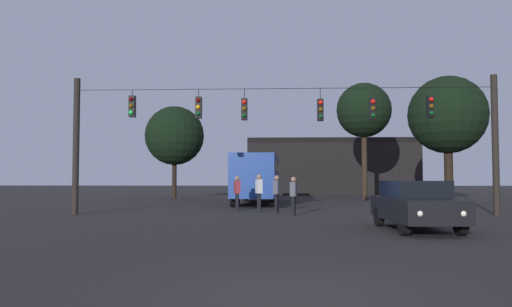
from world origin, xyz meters
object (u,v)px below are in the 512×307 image
object	(u,v)px
pedestrian_crossing_right	(259,190)
pedestrian_near_bus	(237,191)
car_near_right	(415,204)
tree_behind_building	(448,115)
tree_left_silhouette	(175,136)
pedestrian_crossing_left	(277,191)
pedestrian_crossing_center	(294,194)
tree_right_far	(364,111)
city_bus	(258,174)

from	to	relation	value
pedestrian_crossing_right	pedestrian_near_bus	distance (m)	1.31
car_near_right	tree_behind_building	world-z (taller)	tree_behind_building
pedestrian_near_bus	tree_left_silhouette	bearing A→B (deg)	112.35
pedestrian_crossing_left	pedestrian_crossing_center	distance (m)	2.04
pedestrian_crossing_right	tree_right_far	size ratio (longest dim) A/B	0.20
pedestrian_crossing_left	tree_right_far	world-z (taller)	tree_right_far
tree_left_silhouette	tree_right_far	size ratio (longest dim) A/B	0.83
car_near_right	pedestrian_crossing_right	distance (m)	9.68
car_near_right	pedestrian_near_bus	distance (m)	10.88
tree_left_silhouette	tree_right_far	xyz separation A→B (m)	(14.97, -1.56, 1.74)
tree_left_silhouette	tree_behind_building	distance (m)	20.71
pedestrian_crossing_right	tree_behind_building	world-z (taller)	tree_behind_building
city_bus	pedestrian_crossing_right	world-z (taller)	city_bus
city_bus	tree_left_silhouette	xyz separation A→B (m)	(-7.06, 7.74, 3.20)
tree_behind_building	pedestrian_crossing_center	bearing A→B (deg)	-132.45
city_bus	tree_behind_building	world-z (taller)	tree_behind_building
tree_left_silhouette	pedestrian_near_bus	bearing A→B (deg)	-67.65
car_near_right	tree_right_far	distance (m)	23.72
pedestrian_crossing_center	tree_behind_building	distance (m)	16.15
car_near_right	pedestrian_crossing_center	bearing A→B (deg)	120.96
city_bus	car_near_right	xyz separation A→B (m)	(5.56, -16.65, -1.07)
pedestrian_crossing_center	tree_behind_building	world-z (taller)	tree_behind_building
pedestrian_near_bus	tree_left_silhouette	distance (m)	17.23
pedestrian_near_bus	tree_right_far	distance (m)	17.37
pedestrian_crossing_center	pedestrian_near_bus	size ratio (longest dim) A/B	0.97
car_near_right	pedestrian_crossing_right	world-z (taller)	pedestrian_crossing_right
tree_left_silhouette	tree_right_far	world-z (taller)	tree_right_far
car_near_right	pedestrian_crossing_center	size ratio (longest dim) A/B	2.64
city_bus	pedestrian_crossing_left	bearing A→B (deg)	-81.85
pedestrian_crossing_center	tree_right_far	xyz separation A→B (m)	(5.93, 16.88, 5.86)
city_bus	tree_left_silhouette	size ratio (longest dim) A/B	1.48
tree_left_silhouette	pedestrian_crossing_center	bearing A→B (deg)	-63.87
pedestrian_crossing_center	pedestrian_crossing_right	distance (m)	2.74
pedestrian_near_bus	tree_right_far	size ratio (longest dim) A/B	0.19
pedestrian_crossing_center	tree_right_far	size ratio (longest dim) A/B	0.19
pedestrian_near_bus	tree_behind_building	xyz separation A→B (m)	(13.09, 8.43, 4.75)
pedestrian_crossing_center	tree_behind_building	bearing A→B (deg)	47.55
pedestrian_crossing_right	pedestrian_near_bus	size ratio (longest dim) A/B	1.04
pedestrian_crossing_left	city_bus	bearing A→B (deg)	98.15
pedestrian_near_bus	tree_left_silhouette	xyz separation A→B (m)	(-6.37, 15.48, 4.08)
pedestrian_near_bus	pedestrian_crossing_left	bearing A→B (deg)	-28.17
pedestrian_crossing_right	city_bus	bearing A→B (deg)	92.81
tree_behind_building	tree_right_far	bearing A→B (deg)	129.22
pedestrian_crossing_right	tree_behind_building	bearing A→B (deg)	37.33
pedestrian_crossing_left	pedestrian_crossing_center	world-z (taller)	pedestrian_crossing_left
pedestrian_crossing_left	tree_left_silhouette	world-z (taller)	tree_left_silhouette
pedestrian_crossing_right	tree_left_silhouette	xyz separation A→B (m)	(-7.47, 16.19, 4.04)
city_bus	pedestrian_near_bus	world-z (taller)	city_bus
tree_behind_building	tree_right_far	world-z (taller)	tree_right_far
pedestrian_crossing_center	pedestrian_near_bus	distance (m)	3.99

